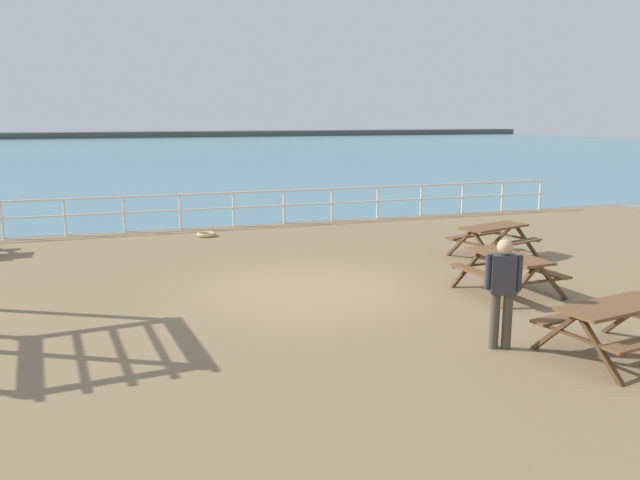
{
  "coord_description": "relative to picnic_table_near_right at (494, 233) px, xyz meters",
  "views": [
    {
      "loc": [
        -3.66,
        -11.59,
        3.41
      ],
      "look_at": [
        0.55,
        0.89,
        0.8
      ],
      "focal_mm": 35.25,
      "sensor_mm": 36.0,
      "label": 1
    }
  ],
  "objects": [
    {
      "name": "ground_plane",
      "position": [
        -5.2,
        -1.35,
        -0.68
      ],
      "size": [
        30.0,
        24.0,
        0.2
      ],
      "primitive_type": "cube",
      "color": "#846B4C"
    },
    {
      "name": "sea_band",
      "position": [
        -5.2,
        51.4,
        -0.58
      ],
      "size": [
        142.0,
        90.0,
        0.01
      ],
      "primitive_type": "cube",
      "color": "teal",
      "rests_on": "ground"
    },
    {
      "name": "distant_shoreline",
      "position": [
        -5.2,
        94.4,
        -0.58
      ],
      "size": [
        142.0,
        6.0,
        1.8
      ],
      "primitive_type": "cube",
      "color": "#4C4C47",
      "rests_on": "ground"
    },
    {
      "name": "seaward_railing",
      "position": [
        -5.2,
        6.4,
        0.15
      ],
      "size": [
        23.07,
        0.07,
        1.08
      ],
      "color": "white",
      "rests_on": "ground"
    },
    {
      "name": "picnic_table_near_right",
      "position": [
        0.0,
        0.0,
        0.0
      ],
      "size": [
        2.16,
        1.96,
        0.8
      ],
      "rotation": [
        0.0,
        0.0,
        0.29
      ],
      "color": "brown",
      "rests_on": "ground"
    },
    {
      "name": "picnic_table_mid_centre",
      "position": [
        -2.12,
        -6.17,
        0.0
      ],
      "size": [
        2.02,
        1.79,
        0.8
      ],
      "rotation": [
        0.0,
        0.0,
        0.16
      ],
      "color": "brown",
      "rests_on": "ground"
    },
    {
      "name": "picnic_table_far_left",
      "position": [
        -1.61,
        -2.89,
        0.0
      ],
      "size": [
        1.67,
        1.91,
        0.8
      ],
      "rotation": [
        0.0,
        0.0,
        1.65
      ],
      "color": "brown",
      "rests_on": "ground"
    },
    {
      "name": "visitor",
      "position": [
        -3.48,
        -5.38,
        0.36
      ],
      "size": [
        0.48,
        0.35,
        1.66
      ],
      "rotation": [
        0.0,
        0.0,
        1.08
      ],
      "color": "#4C4233",
      "rests_on": "ground"
    },
    {
      "name": "rope_coil",
      "position": [
        -6.29,
        4.95,
        -0.53
      ],
      "size": [
        0.55,
        0.55,
        0.11
      ],
      "primitive_type": "torus",
      "color": "tan",
      "rests_on": "ground"
    }
  ]
}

